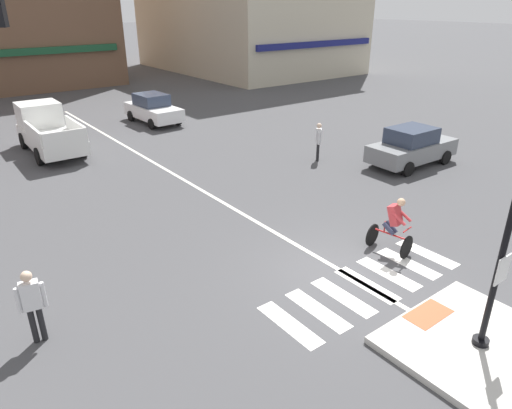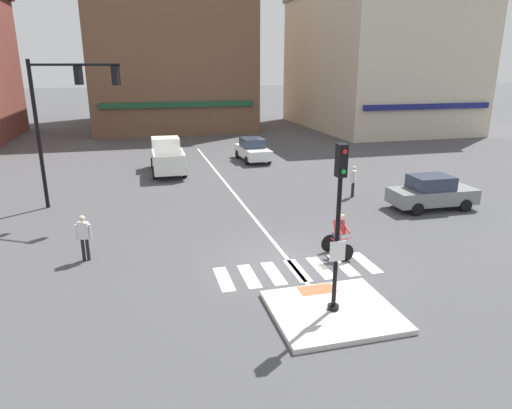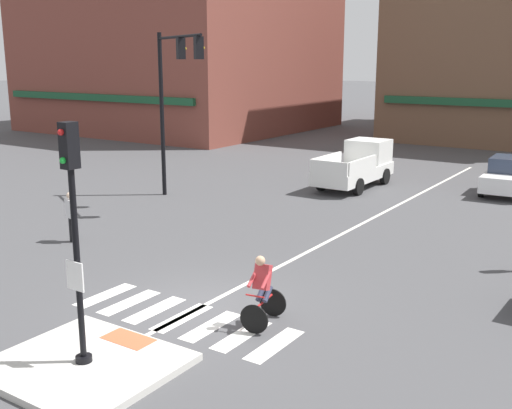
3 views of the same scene
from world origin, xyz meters
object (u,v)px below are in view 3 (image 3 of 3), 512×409
object	(u,v)px
car_white_eastbound_distant	(508,176)
cyclist	(263,289)
pickup_truck_white_westbound_distant	(358,165)
pedestrian_at_curb_left	(71,213)
signal_pole	(74,222)
traffic_light_mast	(172,86)

from	to	relation	value
car_white_eastbound_distant	cyclist	distance (m)	17.88
pickup_truck_white_westbound_distant	pedestrian_at_curb_left	world-z (taller)	pickup_truck_white_westbound_distant
signal_pole	cyclist	world-z (taller)	signal_pole
pickup_truck_white_westbound_distant	cyclist	size ratio (longest dim) A/B	3.05
traffic_light_mast	pickup_truck_white_westbound_distant	bearing A→B (deg)	54.92
signal_pole	cyclist	bearing A→B (deg)	63.63
traffic_light_mast	pedestrian_at_curb_left	xyz separation A→B (m)	(1.19, -6.49, -3.80)
car_white_eastbound_distant	pickup_truck_white_westbound_distant	xyz separation A→B (m)	(-6.29, -2.06, 0.17)
signal_pole	cyclist	size ratio (longest dim) A/B	2.75
car_white_eastbound_distant	cyclist	xyz separation A→B (m)	(-1.40, -17.82, 0.06)
pedestrian_at_curb_left	traffic_light_mast	bearing A→B (deg)	100.43
cyclist	pedestrian_at_curb_left	distance (m)	9.01
traffic_light_mast	pedestrian_at_curb_left	bearing A→B (deg)	-79.57
signal_pole	traffic_light_mast	xyz separation A→B (m)	(-8.18, 12.14, 1.84)
signal_pole	pickup_truck_white_westbound_distant	xyz separation A→B (m)	(-3.11, 19.37, -1.95)
cyclist	pickup_truck_white_westbound_distant	bearing A→B (deg)	107.25
cyclist	car_white_eastbound_distant	bearing A→B (deg)	85.51
car_white_eastbound_distant	pedestrian_at_curb_left	distance (m)	18.77
traffic_light_mast	cyclist	world-z (taller)	traffic_light_mast
traffic_light_mast	car_white_eastbound_distant	world-z (taller)	traffic_light_mast
pickup_truck_white_westbound_distant	pedestrian_at_curb_left	distance (m)	14.25
car_white_eastbound_distant	cyclist	world-z (taller)	cyclist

